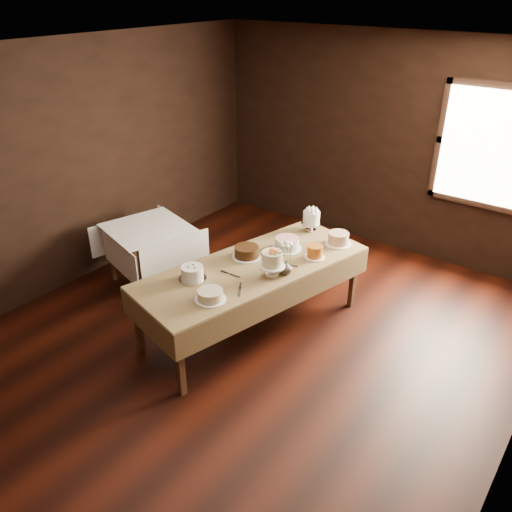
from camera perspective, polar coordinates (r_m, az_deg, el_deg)
The scene contains 21 objects.
floor at distance 5.41m, azimuth -1.29°, elevation -9.71°, with size 5.00×6.00×0.01m, color black.
ceiling at distance 4.29m, azimuth -1.72°, elevation 21.20°, with size 5.00×6.00×0.01m, color beige.
wall_back at distance 7.13m, azimuth 13.97°, elevation 11.79°, with size 5.00×0.02×2.80m, color black.
wall_left at distance 6.44m, azimuth -19.46°, elevation 9.25°, with size 0.02×6.00×2.80m, color black.
window at distance 6.64m, azimuth 24.32°, elevation 10.75°, with size 1.10×0.05×1.30m, color #FFEABF.
display_table at distance 5.27m, azimuth -0.35°, elevation -1.61°, with size 1.51×2.60×0.76m.
side_table at distance 6.25m, azimuth -11.76°, elevation 2.38°, with size 1.09×1.09×0.75m.
cake_meringue at distance 5.97m, azimuth 6.08°, elevation 3.78°, with size 0.27×0.27×0.25m.
cake_speckled at distance 5.72m, azimuth 9.03°, elevation 1.88°, with size 0.32×0.32×0.13m.
cake_lattice at distance 5.55m, azimuth 3.40°, elevation 1.30°, with size 0.33×0.33×0.12m.
cake_caramel at distance 5.40m, azimuth 6.48°, elevation 0.42°, with size 0.22×0.22×0.14m.
cake_chocolate at distance 5.38m, azimuth -1.04°, elevation 0.43°, with size 0.31×0.31×0.12m.
cake_flowers at distance 5.03m, azimuth 1.77°, elevation -0.98°, with size 0.26×0.26×0.27m.
cake_swirl at distance 5.02m, azimuth -7.01°, elevation -1.91°, with size 0.30×0.30×0.14m.
cake_cream at distance 4.70m, azimuth -5.05°, elevation -4.34°, with size 0.29×0.29×0.10m.
cake_server_a at distance 5.07m, azimuth -2.39°, elevation -2.15°, with size 0.24×0.03×0.01m, color silver.
cake_server_b at distance 4.81m, azimuth -1.83°, elevation -4.00°, with size 0.24×0.03×0.01m, color silver.
cake_server_c at distance 5.48m, azimuth 1.52°, elevation 0.34°, with size 0.24×0.03×0.01m, color silver.
cake_server_d at distance 5.25m, azimuth 3.81°, elevation -1.05°, with size 0.24×0.03×0.01m, color silver.
flower_vase at distance 5.08m, azimuth 3.25°, elevation -1.26°, with size 0.13×0.13×0.14m, color #2D2823.
flower_bouquet at distance 4.99m, azimuth 3.31°, elevation 0.63°, with size 0.14×0.14×0.20m, color white, non-canonical shape.
Camera 1 is at (2.66, -3.33, 3.33)m, focal length 36.42 mm.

